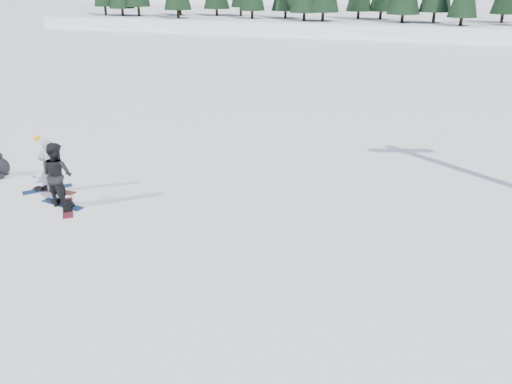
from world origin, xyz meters
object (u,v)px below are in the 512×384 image
(snowboarder_man, at_px, (57,175))
(seated_rider, at_px, (0,167))
(snowboarder_woman, at_px, (50,165))
(snowboard_loose_b, at_px, (68,208))
(snowboard_loose_a, at_px, (48,189))

(snowboarder_man, distance_m, seated_rider, 3.83)
(snowboarder_woman, xyz_separation_m, snowboarder_man, (0.97, -0.77, 0.10))
(snowboarder_man, height_order, seated_rider, snowboarder_man)
(snowboarder_man, distance_m, snowboard_loose_b, 1.01)
(seated_rider, relative_size, snowboard_loose_a, 0.69)
(snowboarder_man, bearing_deg, snowboard_loose_a, -23.59)
(snowboarder_woman, distance_m, snowboard_loose_a, 0.90)
(seated_rider, distance_m, snowboard_loose_a, 2.37)
(snowboarder_woman, xyz_separation_m, snowboard_loose_a, (-0.28, 0.03, -0.85))
(snowboarder_woman, bearing_deg, seated_rider, -49.13)
(snowboarder_woman, relative_size, snowboard_loose_a, 1.24)
(snowboard_loose_b, bearing_deg, snowboarder_man, -153.76)
(snowboarder_man, xyz_separation_m, snowboard_loose_b, (0.31, -0.14, -0.95))
(snowboarder_man, relative_size, snowboard_loose_a, 1.29)
(snowboarder_woman, height_order, snowboard_loose_a, snowboarder_woman)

